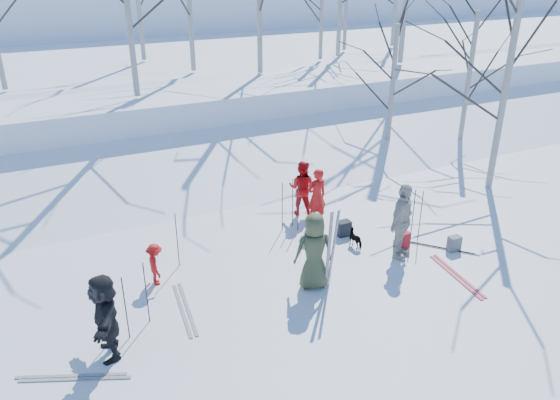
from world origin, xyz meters
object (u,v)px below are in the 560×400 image
backpack_dark (344,228)px  skier_red_seated (155,264)px  backpack_grey (454,244)px  dog (356,238)px  skier_redor_behind (302,188)px  skier_grey_west (105,316)px  skier_cream_east (402,221)px  skier_olive_center (314,251)px  skier_red_north (317,197)px  backpack_red (403,240)px

backpack_dark → skier_red_seated: bearing=-178.4°
backpack_grey → backpack_dark: bearing=138.0°
dog → backpack_grey: dog is taller
skier_redor_behind → skier_grey_west: bearing=75.3°
skier_cream_east → dog: bearing=97.1°
skier_olive_center → skier_redor_behind: (1.42, 3.29, -0.09)m
backpack_grey → backpack_dark: backpack_dark is taller
skier_red_north → skier_red_seated: skier_red_north is taller
skier_cream_east → dog: (-0.66, 0.85, -0.71)m
skier_redor_behind → skier_red_seated: skier_redor_behind is taller
skier_olive_center → skier_grey_west: (-4.36, -0.36, -0.04)m
skier_grey_west → dog: 6.35m
skier_redor_behind → skier_red_seated: bearing=64.3°
skier_olive_center → dog: bearing=-136.3°
backpack_grey → skier_red_seated: bearing=166.3°
skier_cream_east → backpack_grey: (1.38, -0.35, -0.74)m
skier_red_north → backpack_grey: (2.32, -2.73, -0.59)m
skier_red_seated → skier_redor_behind: bearing=-65.3°
skier_redor_behind → backpack_red: 3.13m
skier_olive_center → backpack_red: bearing=-156.6°
skier_grey_west → skier_cream_east: bearing=99.3°
dog → backpack_red: dog is taller
skier_grey_west → dog: bearing=107.5°
skier_grey_west → backpack_dark: skier_grey_west is taller
dog → backpack_grey: 2.36m
skier_red_north → backpack_grey: size_ratio=4.09×
skier_redor_behind → skier_cream_east: (1.03, -3.05, 0.16)m
skier_red_seated → dog: 4.87m
backpack_red → dog: bearing=150.8°
skier_red_north → backpack_dark: (0.30, -0.91, -0.58)m
skier_red_north → dog: bearing=96.2°
skier_redor_behind → backpack_grey: (2.41, -3.41, -0.58)m
skier_red_seated → skier_olive_center: bearing=-113.6°
skier_cream_east → dog: size_ratio=3.56×
skier_red_north → backpack_grey: bearing=126.3°
dog → skier_grey_west: bearing=5.0°
dog → skier_olive_center: bearing=23.0°
backpack_grey → backpack_red: bearing=148.5°
skier_redor_behind → skier_grey_west: (-5.79, -3.65, 0.05)m
skier_olive_center → dog: 2.19m
dog → skier_red_seated: bearing=-13.8°
dog → backpack_dark: size_ratio=1.31×
skier_red_north → skier_cream_east: bearing=107.4°
dog → skier_red_north: bearing=-87.9°
skier_red_seated → backpack_grey: size_ratio=2.54×
skier_grey_west → dog: (6.16, 1.44, -0.60)m
skier_cream_east → backpack_dark: skier_cream_east is taller
skier_red_seated → skier_cream_east: skier_cream_east is taller
backpack_dark → skier_redor_behind: bearing=103.8°
backpack_red → backpack_dark: bearing=129.5°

